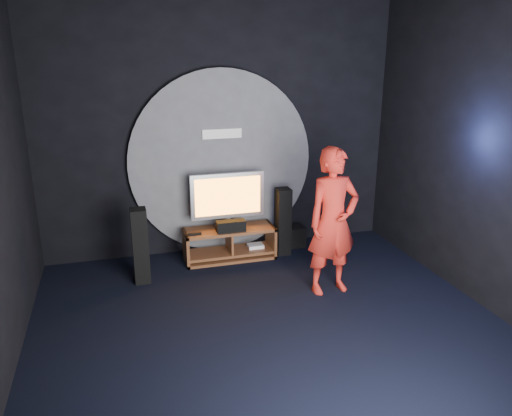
{
  "coord_description": "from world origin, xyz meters",
  "views": [
    {
      "loc": [
        -1.45,
        -4.31,
        2.85
      ],
      "look_at": [
        0.1,
        1.05,
        1.05
      ],
      "focal_mm": 35.0,
      "sensor_mm": 36.0,
      "label": 1
    }
  ],
  "objects": [
    {
      "name": "floor",
      "position": [
        0.0,
        0.0,
        0.0
      ],
      "size": [
        5.0,
        5.0,
        0.0
      ],
      "primitive_type": "plane",
      "color": "black",
      "rests_on": "ground"
    },
    {
      "name": "back_wall",
      "position": [
        0.0,
        2.5,
        1.75
      ],
      "size": [
        5.0,
        0.04,
        3.5
      ],
      "primitive_type": "cube",
      "color": "black",
      "rests_on": "ground"
    },
    {
      "name": "front_wall",
      "position": [
        0.0,
        -2.5,
        1.75
      ],
      "size": [
        5.0,
        0.04,
        3.5
      ],
      "primitive_type": "cube",
      "color": "black",
      "rests_on": "ground"
    },
    {
      "name": "right_wall",
      "position": [
        2.5,
        0.0,
        1.75
      ],
      "size": [
        0.04,
        5.0,
        3.5
      ],
      "primitive_type": "cube",
      "color": "black",
      "rests_on": "ground"
    },
    {
      "name": "wall_disc_panel",
      "position": [
        0.0,
        2.44,
        1.3
      ],
      "size": [
        2.6,
        0.11,
        2.6
      ],
      "color": "#515156",
      "rests_on": "ground"
    },
    {
      "name": "media_console",
      "position": [
        0.01,
        2.05,
        0.2
      ],
      "size": [
        1.27,
        0.45,
        0.45
      ],
      "color": "brown",
      "rests_on": "ground"
    },
    {
      "name": "tv",
      "position": [
        0.0,
        2.12,
        0.87
      ],
      "size": [
        1.03,
        0.22,
        0.77
      ],
      "color": "silver",
      "rests_on": "media_console"
    },
    {
      "name": "center_speaker",
      "position": [
        0.0,
        1.94,
        0.53
      ],
      "size": [
        0.4,
        0.15,
        0.15
      ],
      "primitive_type": "cube",
      "color": "black",
      "rests_on": "media_console"
    },
    {
      "name": "remote",
      "position": [
        -0.5,
        1.93,
        0.46
      ],
      "size": [
        0.18,
        0.05,
        0.02
      ],
      "primitive_type": "cube",
      "color": "black",
      "rests_on": "media_console"
    },
    {
      "name": "tower_speaker_left",
      "position": [
        -1.23,
        1.64,
        0.49
      ],
      "size": [
        0.19,
        0.22,
        0.97
      ],
      "primitive_type": "cube",
      "color": "black",
      "rests_on": "ground"
    },
    {
      "name": "tower_speaker_right",
      "position": [
        0.78,
        2.02,
        0.49
      ],
      "size": [
        0.19,
        0.22,
        0.97
      ],
      "primitive_type": "cube",
      "color": "black",
      "rests_on": "ground"
    },
    {
      "name": "subwoofer",
      "position": [
        1.05,
        2.24,
        0.15
      ],
      "size": [
        0.28,
        0.28,
        0.31
      ],
      "primitive_type": "cube",
      "color": "black",
      "rests_on": "ground"
    },
    {
      "name": "player",
      "position": [
        0.97,
        0.77,
        0.89
      ],
      "size": [
        0.69,
        0.49,
        1.78
      ],
      "primitive_type": "imported",
      "rotation": [
        0.0,
        0.0,
        0.1
      ],
      "color": "red",
      "rests_on": "ground"
    }
  ]
}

